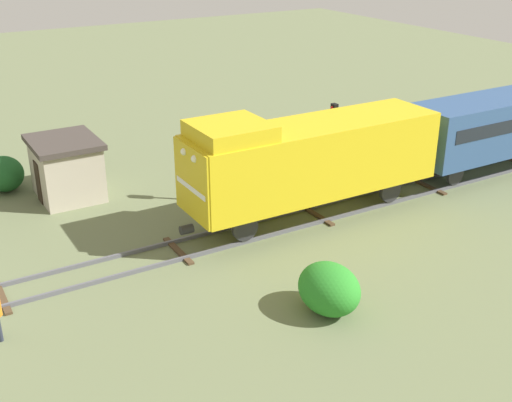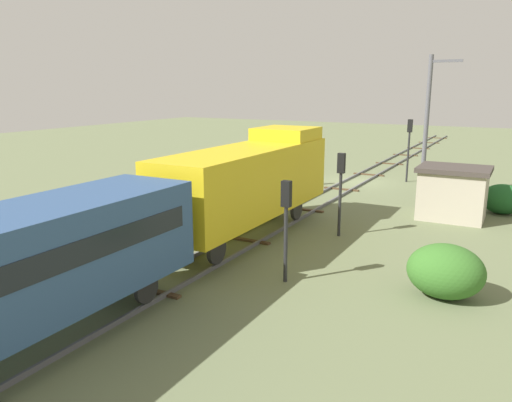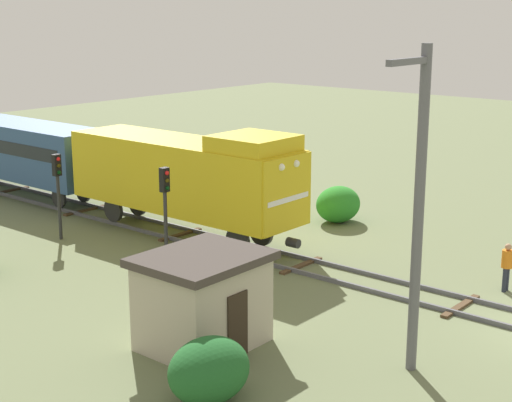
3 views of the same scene
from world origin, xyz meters
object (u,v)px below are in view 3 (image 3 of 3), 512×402
at_px(traffic_signal_mid, 165,199).
at_px(traffic_signal_far, 58,180).
at_px(relay_hut, 203,300).
at_px(locomotive, 186,174).
at_px(catenary_mast, 418,205).
at_px(worker_near_track, 507,263).
at_px(passenger_car_leading, 5,145).

bearing_deg(traffic_signal_mid, traffic_signal_far, 91.84).
bearing_deg(relay_hut, locomotive, 47.15).
distance_m(traffic_signal_far, relay_hut, 12.67).
xyz_separation_m(traffic_signal_mid, relay_hut, (-4.10, -5.79, -1.30)).
relative_size(catenary_mast, relay_hut, 2.47).
relative_size(traffic_signal_far, worker_near_track, 2.14).
bearing_deg(relay_hut, traffic_signal_mid, 54.71).
bearing_deg(locomotive, passenger_car_leading, 90.00).
bearing_deg(worker_near_track, traffic_signal_far, 146.00).
bearing_deg(worker_near_track, passenger_car_leading, 131.65).
height_order(catenary_mast, relay_hut, catenary_mast).
height_order(passenger_car_leading, catenary_mast, catenary_mast).
bearing_deg(worker_near_track, catenary_mast, -139.97).
distance_m(worker_near_track, catenary_mast, 8.28).
distance_m(passenger_car_leading, worker_near_track, 26.45).
height_order(locomotive, traffic_signal_far, locomotive).
height_order(worker_near_track, catenary_mast, catenary_mast).
height_order(locomotive, catenary_mast, catenary_mast).
bearing_deg(catenary_mast, relay_hut, 114.58).
relative_size(passenger_car_leading, traffic_signal_far, 3.85).
distance_m(worker_near_track, relay_hut, 11.04).
height_order(passenger_car_leading, traffic_signal_far, passenger_car_leading).
bearing_deg(relay_hut, traffic_signal_far, 72.00).
height_order(locomotive, relay_hut, locomotive).
relative_size(passenger_car_leading, worker_near_track, 8.24).
xyz_separation_m(passenger_car_leading, relay_hut, (-7.50, -21.42, -1.13)).
bearing_deg(traffic_signal_mid, relay_hut, -125.29).
bearing_deg(relay_hut, passenger_car_leading, 70.70).
bearing_deg(catenary_mast, passenger_car_leading, 79.30).
relative_size(passenger_car_leading, traffic_signal_mid, 3.64).
xyz_separation_m(worker_near_track, relay_hut, (-9.90, 4.87, 0.40)).
relative_size(traffic_signal_mid, traffic_signal_far, 1.06).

